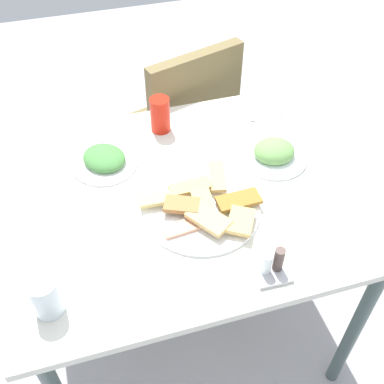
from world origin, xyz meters
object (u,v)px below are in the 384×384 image
Objects in this scene: dining_table at (186,213)px; salad_plate_rice at (274,153)px; fork at (275,117)px; spoon at (271,111)px; salad_plate_greens at (104,159)px; condiment_caddy at (272,266)px; dining_chair at (181,127)px; drinking_glass at (46,296)px; soda_can at (161,115)px; paper_napkin at (273,115)px; pide_platter at (202,207)px.

salad_plate_rice reaches higher than dining_table.
dining_table is 6.02× the size of fork.
salad_plate_rice is 1.34× the size of spoon.
salad_plate_greens is 0.61m from fork.
dining_table is at bearing 110.94° from condiment_caddy.
salad_plate_greens is 0.63m from condiment_caddy.
dining_chair is 0.51m from fork.
drinking_glass reaches higher than dining_table.
drinking_glass is (-0.21, -0.48, 0.04)m from salad_plate_greens.
condiment_caddy is at bearing -78.95° from soda_can.
pide_platter is at bearing -135.92° from paper_napkin.
fork is at bearing 65.61° from condiment_caddy.
spoon is (0.24, -0.33, 0.26)m from dining_chair.
condiment_caddy is at bearing -105.85° from fork.
dining_chair reaches higher than dining_table.
dining_table is 3.12× the size of pide_platter.
soda_can is (-0.15, -0.31, 0.32)m from dining_chair.
salad_plate_rice is 0.21m from fork.
salad_plate_rice is 0.24m from spoon.
dining_chair is at bearing 49.88° from salad_plate_greens.
spoon is (0.40, 0.29, 0.10)m from dining_table.
paper_napkin is at bearing 66.89° from salad_plate_rice.
salad_plate_greens is at bearing 137.59° from dining_table.
drinking_glass reaches higher than spoon.
dining_chair is at bearing 57.86° from drinking_glass.
salad_plate_rice is 1.40× the size of paper_napkin.
fork is (0.24, -0.37, 0.26)m from dining_chair.
soda_can reaches higher than dining_table.
dining_chair is at bearing 124.74° from paper_napkin.
paper_napkin is (0.61, 0.08, -0.02)m from salad_plate_greens.
pide_platter is at bearing -125.01° from spoon.
drinking_glass is 0.63× the size of fork.
salad_plate_greens is 1.73× the size of soda_can.
spoon is at bearing 68.56° from salad_plate_rice.
paper_napkin is at bearing 34.74° from dining_table.
paper_napkin is (0.37, 0.36, -0.01)m from pide_platter.
pide_platter is at bearing -74.56° from dining_table.
soda_can is 0.73m from drinking_glass.
fork and spoon have the same top height.
salad_plate_greens is 0.53m from salad_plate_rice.
spoon is (0.61, 0.10, -0.01)m from salad_plate_greens.
dining_chair is 0.77m from pide_platter.
salad_plate_greens is at bearing 130.07° from pide_platter.
salad_plate_rice is (0.15, -0.56, 0.28)m from dining_chair.
drinking_glass is 0.98m from fork.
dining_chair reaches higher than salad_plate_greens.
condiment_caddy is at bearing -67.25° from pide_platter.
soda_can is (0.21, 0.12, 0.04)m from salad_plate_greens.
dining_chair reaches higher than salad_plate_rice.
fork is at bearing 6.14° from salad_plate_greens.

